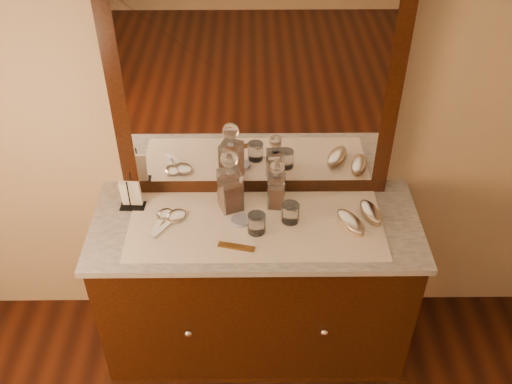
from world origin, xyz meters
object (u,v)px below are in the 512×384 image
(decanter_left, at_px, (230,187))
(brush_far, at_px, (371,213))
(mirror_frame, at_px, (255,93))
(comb, at_px, (236,247))
(pin_dish, at_px, (241,220))
(decanter_right, at_px, (277,189))
(hand_mirror_outer, at_px, (163,217))
(napkin_rack, at_px, (131,195))
(dresser_cabinet, at_px, (256,290))
(brush_near, at_px, (350,223))
(hand_mirror_inner, at_px, (173,218))

(decanter_left, relative_size, brush_far, 1.75)
(mirror_frame, height_order, comb, mirror_frame)
(pin_dish, bearing_deg, decanter_right, 34.10)
(brush_far, xyz_separation_m, hand_mirror_outer, (-0.91, -0.00, -0.01))
(pin_dish, bearing_deg, mirror_frame, 74.77)
(napkin_rack, xyz_separation_m, brush_far, (1.05, -0.08, -0.04))
(brush_far, bearing_deg, mirror_frame, 156.74)
(dresser_cabinet, bearing_deg, pin_dish, 178.09)
(mirror_frame, height_order, napkin_rack, mirror_frame)
(decanter_left, relative_size, decanter_right, 1.23)
(dresser_cabinet, xyz_separation_m, decanter_left, (-0.11, 0.10, 0.56))
(brush_near, xyz_separation_m, hand_mirror_outer, (-0.81, 0.07, -0.02))
(napkin_rack, distance_m, decanter_right, 0.65)
(decanter_left, xyz_separation_m, brush_near, (0.52, -0.14, -0.09))
(decanter_left, bearing_deg, hand_mirror_outer, -166.46)
(pin_dish, distance_m, napkin_rack, 0.50)
(decanter_right, bearing_deg, dresser_cabinet, -130.25)
(brush_near, bearing_deg, hand_mirror_inner, 175.99)
(brush_far, bearing_deg, decanter_left, 173.58)
(brush_near, xyz_separation_m, brush_far, (0.10, 0.07, -0.00))
(pin_dish, xyz_separation_m, decanter_left, (-0.04, 0.10, 0.11))
(pin_dish, xyz_separation_m, hand_mirror_outer, (-0.34, 0.02, 0.00))
(napkin_rack, relative_size, hand_mirror_outer, 0.89)
(dresser_cabinet, distance_m, brush_near, 0.62)
(hand_mirror_inner, bearing_deg, brush_far, 0.91)
(napkin_rack, height_order, brush_near, napkin_rack)
(decanter_left, xyz_separation_m, hand_mirror_inner, (-0.25, -0.08, -0.11))
(dresser_cabinet, xyz_separation_m, brush_near, (0.41, -0.04, 0.47))
(decanter_left, bearing_deg, hand_mirror_inner, -161.65)
(napkin_rack, height_order, hand_mirror_outer, napkin_rack)
(comb, distance_m, brush_near, 0.50)
(brush_near, relative_size, hand_mirror_inner, 0.92)
(hand_mirror_outer, bearing_deg, napkin_rack, 150.13)
(decanter_left, bearing_deg, napkin_rack, 178.34)
(comb, height_order, brush_near, brush_near)
(dresser_cabinet, height_order, hand_mirror_inner, hand_mirror_inner)
(mirror_frame, xyz_separation_m, napkin_rack, (-0.55, -0.13, -0.43))
(mirror_frame, bearing_deg, decanter_left, -126.80)
(decanter_left, bearing_deg, dresser_cabinet, -41.49)
(hand_mirror_inner, bearing_deg, decanter_right, 11.87)
(decanter_right, distance_m, brush_far, 0.42)
(decanter_right, relative_size, brush_far, 1.42)
(pin_dish, relative_size, brush_near, 0.44)
(pin_dish, distance_m, hand_mirror_inner, 0.29)
(decanter_right, bearing_deg, decanter_left, -176.49)
(dresser_cabinet, bearing_deg, napkin_rack, 168.68)
(brush_near, bearing_deg, mirror_frame, 145.02)
(brush_near, distance_m, hand_mirror_inner, 0.77)
(pin_dish, height_order, brush_far, brush_far)
(comb, height_order, hand_mirror_outer, hand_mirror_outer)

